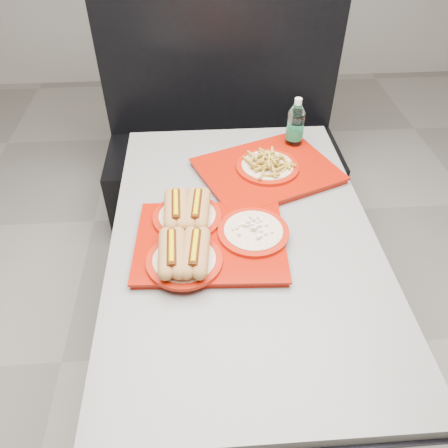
{
  "coord_description": "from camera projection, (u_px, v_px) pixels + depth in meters",
  "views": [
    {
      "loc": [
        -0.14,
        -1.09,
        1.77
      ],
      "look_at": [
        -0.07,
        -0.04,
        0.83
      ],
      "focal_mm": 35.0,
      "sensor_mm": 36.0,
      "label": 1
    }
  ],
  "objects": [
    {
      "name": "ground",
      "position": [
        238.0,
        351.0,
        2.0
      ],
      "size": [
        6.0,
        6.0,
        0.0
      ],
      "primitive_type": "plane",
      "color": "gray",
      "rests_on": "ground"
    },
    {
      "name": "diner_table",
      "position": [
        242.0,
        265.0,
        1.61
      ],
      "size": [
        0.92,
        1.42,
        0.75
      ],
      "color": "black",
      "rests_on": "ground"
    },
    {
      "name": "booth_bench",
      "position": [
        223.0,
        148.0,
        2.54
      ],
      "size": [
        1.3,
        0.57,
        1.35
      ],
      "color": "black",
      "rests_on": "ground"
    },
    {
      "name": "tray_near",
      "position": [
        204.0,
        236.0,
        1.43
      ],
      "size": [
        0.52,
        0.45,
        0.11
      ],
      "rotation": [
        0.0,
        0.0,
        -0.05
      ],
      "color": "#971104",
      "rests_on": "diner_table"
    },
    {
      "name": "tray_far",
      "position": [
        267.0,
        168.0,
        1.73
      ],
      "size": [
        0.62,
        0.56,
        0.1
      ],
      "rotation": [
        0.0,
        0.0,
        0.38
      ],
      "color": "#971104",
      "rests_on": "diner_table"
    },
    {
      "name": "water_bottle",
      "position": [
        295.0,
        128.0,
        1.83
      ],
      "size": [
        0.07,
        0.07,
        0.23
      ],
      "rotation": [
        0.0,
        0.0,
        0.05
      ],
      "color": "silver",
      "rests_on": "diner_table"
    }
  ]
}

